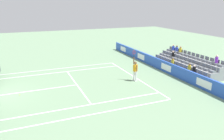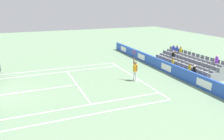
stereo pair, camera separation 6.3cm
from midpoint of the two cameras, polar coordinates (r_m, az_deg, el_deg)
line_baseline at (r=20.81m, az=5.89°, el=-1.78°), size 10.97×0.10×0.01m
line_service at (r=18.97m, az=-8.96°, el=-3.76°), size 8.23×0.10×0.01m
line_centre_service at (r=18.57m, az=-18.63°, el=-4.92°), size 0.10×6.40×0.01m
line_singles_sideline_left at (r=22.72m, az=-12.53°, el=-0.49°), size 0.10×11.89×0.01m
line_singles_sideline_right at (r=15.19m, az=-6.94°, el=-9.07°), size 0.10×11.89×0.01m
line_doubles_sideline_left at (r=24.02m, az=-13.11°, el=0.41°), size 0.10×11.89×0.01m
line_doubles_sideline_right at (r=14.01m, az=-5.41°, el=-11.37°), size 0.10×11.89×0.01m
line_centre_mark at (r=20.76m, az=5.64°, el=-1.81°), size 0.10×0.20×0.01m
sponsor_barrier at (r=22.52m, az=14.09°, el=0.67°), size 24.90×0.22×1.08m
tennis_player at (r=19.45m, az=6.10°, el=-0.05°), size 0.54×0.42×2.85m
stadium_stand at (r=23.93m, az=18.58°, el=1.26°), size 8.06×2.85×2.19m
loose_tennis_ball at (r=18.03m, az=-22.65°, el=-5.92°), size 0.07×0.07×0.07m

